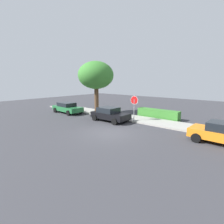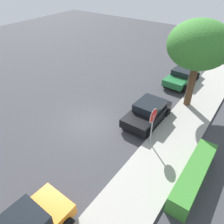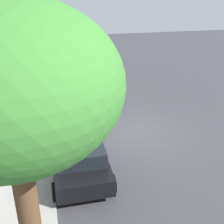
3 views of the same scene
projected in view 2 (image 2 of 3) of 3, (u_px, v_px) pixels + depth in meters
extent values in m
plane|color=#38383D|center=(89.00, 123.00, 15.27)|extent=(60.00, 60.00, 0.00)
cube|color=#9E9B93|center=(162.00, 156.00, 12.61)|extent=(32.00, 2.77, 0.14)
cylinder|color=gray|center=(151.00, 130.00, 12.83)|extent=(0.08, 0.08, 2.30)
cylinder|color=white|center=(153.00, 116.00, 12.22)|extent=(0.86, 0.02, 0.86)
cylinder|color=red|center=(153.00, 116.00, 12.22)|extent=(0.81, 0.03, 0.81)
cube|color=black|center=(147.00, 114.00, 15.14)|extent=(4.06, 1.96, 0.60)
cube|color=black|center=(150.00, 105.00, 15.00)|extent=(2.02, 1.69, 0.52)
cylinder|color=black|center=(149.00, 133.00, 13.94)|extent=(0.64, 0.23, 0.64)
cylinder|color=black|center=(125.00, 122.00, 14.86)|extent=(0.64, 0.23, 0.64)
cylinder|color=black|center=(167.00, 113.00, 15.74)|extent=(0.64, 0.23, 0.64)
cylinder|color=black|center=(145.00, 104.00, 16.66)|extent=(0.64, 0.23, 0.64)
cylinder|color=black|center=(66.00, 224.00, 9.13)|extent=(0.65, 0.24, 0.64)
cylinder|color=black|center=(39.00, 200.00, 10.05)|extent=(0.65, 0.24, 0.64)
cube|color=#236B38|center=(182.00, 77.00, 19.99)|extent=(4.62, 2.02, 0.57)
cube|color=black|center=(184.00, 71.00, 19.80)|extent=(2.30, 1.68, 0.48)
cylinder|color=black|center=(184.00, 88.00, 18.70)|extent=(0.65, 0.25, 0.64)
cylinder|color=black|center=(165.00, 82.00, 19.61)|extent=(0.65, 0.25, 0.64)
cylinder|color=black|center=(197.00, 76.00, 20.67)|extent=(0.65, 0.25, 0.64)
cylinder|color=black|center=(180.00, 71.00, 21.58)|extent=(0.65, 0.25, 0.64)
cylinder|color=#513823|center=(191.00, 85.00, 16.09)|extent=(0.51, 0.51, 3.60)
ellipsoid|color=#387A2D|center=(199.00, 45.00, 14.40)|extent=(4.23, 4.23, 3.27)
cube|color=#387A2D|center=(194.00, 175.00, 10.98)|extent=(4.70, 0.97, 1.00)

